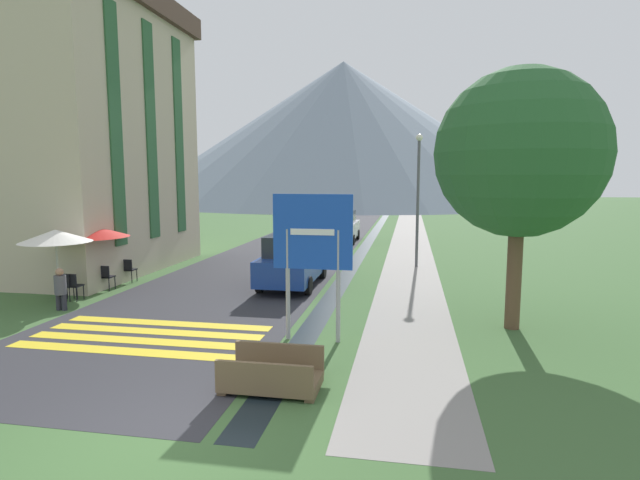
% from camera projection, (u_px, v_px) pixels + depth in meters
% --- Properties ---
extents(ground_plane, '(160.00, 160.00, 0.00)m').
position_uv_depth(ground_plane, '(342.00, 248.00, 26.70)').
color(ground_plane, '#3D6033').
extents(road, '(6.40, 60.00, 0.01)m').
position_uv_depth(road, '(326.00, 229.00, 36.90)').
color(road, '#2D2D33').
rests_on(road, ground_plane).
extents(footpath, '(2.20, 60.00, 0.01)m').
position_uv_depth(footpath, '(410.00, 230.00, 35.83)').
color(footpath, gray).
rests_on(footpath, ground_plane).
extents(drainage_channel, '(0.60, 60.00, 0.00)m').
position_uv_depth(drainage_channel, '(377.00, 230.00, 36.25)').
color(drainage_channel, black).
rests_on(drainage_channel, ground_plane).
extents(crosswalk_marking, '(5.44, 2.54, 0.01)m').
position_uv_depth(crosswalk_marking, '(148.00, 336.00, 11.80)').
color(crosswalk_marking, yellow).
rests_on(crosswalk_marking, ground_plane).
extents(mountain_distant, '(68.69, 68.69, 22.61)m').
position_uv_depth(mountain_distant, '(343.00, 132.00, 82.51)').
color(mountain_distant, gray).
rests_on(mountain_distant, ground_plane).
extents(hotel_building, '(6.44, 9.17, 11.00)m').
position_uv_depth(hotel_building, '(81.00, 122.00, 19.81)').
color(hotel_building, '#BCAD93').
rests_on(hotel_building, ground_plane).
extents(road_sign, '(1.82, 0.11, 3.37)m').
position_uv_depth(road_sign, '(313.00, 245.00, 11.22)').
color(road_sign, '#9E9EA3').
rests_on(road_sign, ground_plane).
extents(footbridge, '(1.70, 1.10, 0.65)m').
position_uv_depth(footbridge, '(272.00, 376.00, 8.87)').
color(footbridge, brown).
rests_on(footbridge, ground_plane).
extents(parked_car_near, '(1.80, 4.38, 1.82)m').
position_uv_depth(parked_car_near, '(293.00, 260.00, 17.28)').
color(parked_car_near, navy).
rests_on(parked_car_near, ground_plane).
extents(parked_car_far, '(1.85, 4.35, 1.82)m').
position_uv_depth(parked_car_far, '(341.00, 226.00, 29.15)').
color(parked_car_far, '#B2B2B7').
rests_on(parked_car_far, ground_plane).
extents(cafe_chair_far_right, '(0.40, 0.40, 0.85)m').
position_uv_depth(cafe_chair_far_right, '(128.00, 268.00, 17.83)').
color(cafe_chair_far_right, black).
rests_on(cafe_chair_far_right, ground_plane).
extents(cafe_chair_near_right, '(0.40, 0.40, 0.85)m').
position_uv_depth(cafe_chair_near_right, '(73.00, 284.00, 15.14)').
color(cafe_chair_near_right, black).
rests_on(cafe_chair_near_right, ground_plane).
extents(cafe_chair_near_left, '(0.40, 0.40, 0.85)m').
position_uv_depth(cafe_chair_near_left, '(66.00, 284.00, 15.13)').
color(cafe_chair_near_left, black).
rests_on(cafe_chair_near_left, ground_plane).
extents(cafe_chair_middle, '(0.40, 0.40, 0.85)m').
position_uv_depth(cafe_chair_middle, '(106.00, 275.00, 16.54)').
color(cafe_chair_middle, black).
rests_on(cafe_chair_middle, ground_plane).
extents(cafe_chair_far_left, '(0.40, 0.40, 0.85)m').
position_uv_depth(cafe_chair_far_left, '(119.00, 267.00, 18.10)').
color(cafe_chair_far_left, black).
rests_on(cafe_chair_far_left, ground_plane).
extents(cafe_umbrella_front_white, '(2.02, 2.02, 2.22)m').
position_uv_depth(cafe_umbrella_front_white, '(56.00, 236.00, 14.62)').
color(cafe_umbrella_front_white, '#B7B2A8').
rests_on(cafe_umbrella_front_white, ground_plane).
extents(cafe_umbrella_middle_red, '(2.36, 2.36, 2.16)m').
position_uv_depth(cafe_umbrella_middle_red, '(92.00, 231.00, 16.52)').
color(cafe_umbrella_middle_red, '#B7B2A8').
rests_on(cafe_umbrella_middle_red, ground_plane).
extents(person_seated_near, '(0.32, 0.32, 1.21)m').
position_uv_depth(person_seated_near, '(60.00, 287.00, 14.05)').
color(person_seated_near, '#282833').
rests_on(person_seated_near, ground_plane).
extents(person_seated_far, '(0.32, 0.32, 1.26)m').
position_uv_depth(person_seated_far, '(87.00, 272.00, 16.11)').
color(person_seated_far, '#282833').
rests_on(person_seated_far, ground_plane).
extents(streetlamp, '(0.28, 0.28, 5.51)m').
position_uv_depth(streetlamp, '(418.00, 190.00, 20.69)').
color(streetlamp, '#515156').
rests_on(streetlamp, ground_plane).
extents(tree_by_path, '(4.05, 4.05, 6.33)m').
position_uv_depth(tree_by_path, '(520.00, 154.00, 11.92)').
color(tree_by_path, brown).
rests_on(tree_by_path, ground_plane).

